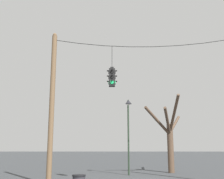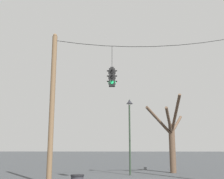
% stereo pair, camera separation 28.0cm
% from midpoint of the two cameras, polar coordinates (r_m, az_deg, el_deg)
% --- Properties ---
extents(utility_pole_left, '(0.29, 0.29, 8.50)m').
position_cam_midpoint_polar(utility_pole_left, '(16.02, -11.60, -3.15)').
color(utility_pole_left, brown).
rests_on(utility_pole_left, ground_plane).
extents(span_wire, '(10.09, 0.03, 0.45)m').
position_cam_midpoint_polar(span_wire, '(16.58, 6.40, 9.12)').
color(span_wire, black).
extents(traffic_light_near_right_pole, '(0.58, 0.58, 2.39)m').
position_cam_midpoint_polar(traffic_light_near_right_pole, '(15.93, 0.50, 2.52)').
color(traffic_light_near_right_pole, black).
extents(street_lamp, '(0.47, 0.81, 5.31)m').
position_cam_midpoint_polar(street_lamp, '(20.32, 4.00, -6.17)').
color(street_lamp, '#233323').
rests_on(street_lamp, ground_plane).
extents(bare_tree, '(3.58, 4.87, 5.68)m').
position_cam_midpoint_polar(bare_tree, '(22.42, 12.33, -9.32)').
color(bare_tree, brown).
rests_on(bare_tree, ground_plane).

